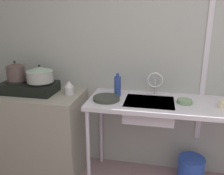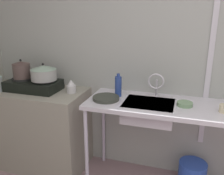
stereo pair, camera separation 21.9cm
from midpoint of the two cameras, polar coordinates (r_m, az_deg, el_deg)
name	(u,v)px [view 2 (the right image)]	position (r m, az deg, el deg)	size (l,w,h in m)	color
wall_back	(193,48)	(2.53, 21.21, 8.66)	(5.33, 0.10, 2.77)	#9EA09B
wall_metal_strip	(213,35)	(2.47, 25.43, 11.26)	(0.05, 0.01, 2.22)	silver
counter_concrete	(36,127)	(2.91, -15.71, -9.15)	(1.18, 0.59, 0.91)	gray
counter_sink	(180,112)	(2.33, 18.52, -5.59)	(1.76, 0.59, 0.91)	silver
stove	(34,85)	(2.71, -16.00, 0.59)	(0.57, 0.32, 0.13)	black
pot_on_left_burner	(21,70)	(2.74, -18.68, 4.04)	(0.19, 0.19, 0.21)	#4D3E3A
pot_on_right_burner	(44,73)	(2.60, -13.72, 3.45)	(0.27, 0.27, 0.18)	#959894
percolator	(71,86)	(2.53, -7.28, 0.21)	(0.10, 0.10, 0.14)	silver
sink_basin	(148,111)	(2.33, 11.37, -5.57)	(0.47, 0.37, 0.17)	silver
faucet	(156,82)	(2.39, 13.07, 1.18)	(0.16, 0.09, 0.25)	silver
frying_pan	(106,98)	(2.32, 1.24, -2.60)	(0.26, 0.26, 0.03)	#31352D
cup_by_rack	(224,109)	(2.29, 27.77, -4.51)	(0.09, 0.09, 0.07)	beige
small_bowl_on_drainboard	(185,104)	(2.30, 19.62, -3.78)	(0.14, 0.14, 0.04)	gray
bottle_by_sink	(118,86)	(2.40, 4.10, 0.28)	(0.07, 0.07, 0.23)	navy
bucket_on_floor	(192,175)	(2.76, 20.86, -18.93)	(0.28, 0.28, 0.28)	#2A4DB5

